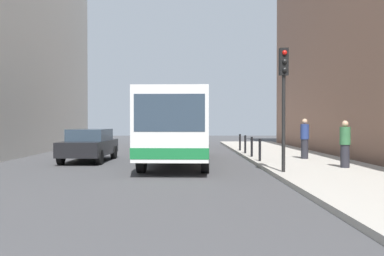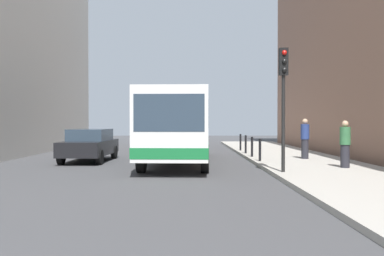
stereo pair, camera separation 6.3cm
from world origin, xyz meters
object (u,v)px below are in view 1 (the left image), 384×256
object	(u,v)px
car_beside_bus	(90,144)
pedestrian_mid_sidewalk	(305,139)
bus	(180,124)
pedestrian_near_signal	(345,144)
traffic_light	(284,86)
bollard_far	(245,144)
bollard_farthest	(240,142)
bollard_near	(260,150)
bollard_mid	(252,147)

from	to	relation	value
car_beside_bus	pedestrian_mid_sidewalk	bearing A→B (deg)	179.24
bus	pedestrian_near_signal	world-z (taller)	bus
pedestrian_near_signal	traffic_light	bearing A→B (deg)	-77.04
bus	bollard_far	xyz separation A→B (m)	(3.40, 3.39, -1.10)
bus	bollard_farthest	xyz separation A→B (m)	(3.40, 5.62, -1.10)
bollard_near	bus	bearing A→B (deg)	162.66
bollard_farthest	pedestrian_mid_sidewalk	distance (m)	6.02
pedestrian_near_signal	bollard_far	bearing A→B (deg)	-173.79
pedestrian_near_signal	pedestrian_mid_sidewalk	distance (m)	3.78
bollard_far	pedestrian_near_signal	distance (m)	7.59
bollard_farthest	bollard_mid	bearing A→B (deg)	-90.00
car_beside_bus	pedestrian_near_signal	bearing A→B (deg)	159.47
bus	bollard_farthest	world-z (taller)	bus
bollard_mid	pedestrian_mid_sidewalk	xyz separation A→B (m)	(2.21, -1.13, 0.43)
car_beside_bus	pedestrian_mid_sidewalk	world-z (taller)	pedestrian_mid_sidewalk
bollard_far	bus	bearing A→B (deg)	-135.07
bollard_mid	bollard_far	size ratio (longest dim) A/B	1.00
pedestrian_near_signal	bus	bearing A→B (deg)	-135.80
bollard_mid	pedestrian_mid_sidewalk	bearing A→B (deg)	-27.13
bollard_mid	bollard_farthest	size ratio (longest dim) A/B	1.00
car_beside_bus	bollard_far	distance (m)	8.11
car_beside_bus	bollard_near	xyz separation A→B (m)	(7.56, -1.54, -0.16)
bus	traffic_light	bearing A→B (deg)	127.58
bollard_near	bollard_far	distance (m)	4.45
bus	pedestrian_near_signal	distance (m)	7.13
bus	pedestrian_mid_sidewalk	size ratio (longest dim) A/B	6.17
car_beside_bus	bollard_far	bearing A→B (deg)	-157.08
car_beside_bus	bollard_farthest	size ratio (longest dim) A/B	4.69
traffic_light	pedestrian_mid_sidewalk	xyz separation A→B (m)	(2.11, 5.05, -1.95)
pedestrian_near_signal	pedestrian_mid_sidewalk	world-z (taller)	pedestrian_mid_sidewalk
bollard_mid	bollard_far	world-z (taller)	same
pedestrian_mid_sidewalk	bollard_near	bearing A→B (deg)	-21.65
traffic_light	pedestrian_near_signal	distance (m)	3.48
traffic_light	car_beside_bus	bearing A→B (deg)	144.34
pedestrian_near_signal	pedestrian_mid_sidewalk	xyz separation A→B (m)	(-0.42, 3.75, 0.05)
pedestrian_mid_sidewalk	bollard_farthest	bearing A→B (deg)	-116.25
car_beside_bus	bus	bearing A→B (deg)	175.32
bus	traffic_light	xyz separation A→B (m)	(3.50, -5.02, 1.28)
bollard_far	pedestrian_mid_sidewalk	size ratio (longest dim) A/B	0.53
bollard_mid	pedestrian_near_signal	bearing A→B (deg)	-61.66
bollard_far	pedestrian_mid_sidewalk	world-z (taller)	pedestrian_mid_sidewalk
bollard_mid	bollard_far	bearing A→B (deg)	90.00
bollard_mid	bollard_far	distance (m)	2.23
bollard_far	pedestrian_near_signal	size ratio (longest dim) A/B	0.56
bollard_farthest	pedestrian_near_signal	xyz separation A→B (m)	(2.64, -9.34, 0.38)
bus	traffic_light	distance (m)	6.25
bus	traffic_light	size ratio (longest dim) A/B	2.71
bollard_farthest	pedestrian_mid_sidewalk	bearing A→B (deg)	-68.37
car_beside_bus	bollard_farthest	bearing A→B (deg)	-143.95
bollard_mid	pedestrian_near_signal	world-z (taller)	pedestrian_near_signal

